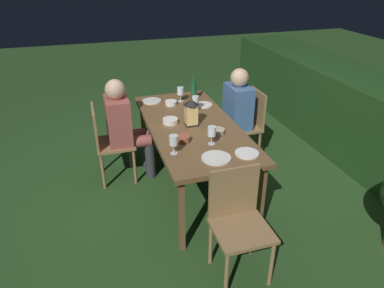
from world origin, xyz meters
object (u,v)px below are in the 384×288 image
(bowl_dip, at_px, (171,103))
(chair_side_right_a, at_px, (247,122))
(dining_table, at_px, (192,129))
(wine_glass_b, at_px, (196,101))
(person_in_blue, at_px, (232,112))
(ice_bucket, at_px, (307,76))
(wine_glass_d, at_px, (212,132))
(bowl_bread, at_px, (170,121))
(plate_b, at_px, (216,158))
(chair_head_far, at_px, (238,219))
(plate_a, at_px, (247,153))
(side_table, at_px, (304,97))
(lantern_centerpiece, at_px, (191,111))
(bowl_olives, at_px, (184,138))
(wine_glass_c, at_px, (174,141))
(green_bottle_on_table, at_px, (194,91))
(bowl_salad, at_px, (217,131))
(wine_glass_a, at_px, (180,92))
(plate_d, at_px, (203,105))
(plate_c, at_px, (152,101))
(person_in_rust, at_px, (125,125))

(bowl_dip, bearing_deg, chair_side_right_a, 80.38)
(dining_table, height_order, wine_glass_b, wine_glass_b)
(person_in_blue, bearing_deg, ice_bucket, 116.33)
(dining_table, distance_m, wine_glass_d, 0.49)
(person_in_blue, xyz_separation_m, bowl_bread, (0.34, -0.83, 0.14))
(person_in_blue, relative_size, plate_b, 4.63)
(chair_head_far, bearing_deg, plate_a, 150.56)
(person_in_blue, relative_size, side_table, 1.81)
(lantern_centerpiece, height_order, bowl_dip, lantern_centerpiece)
(lantern_centerpiece, bearing_deg, bowl_olives, -27.41)
(dining_table, distance_m, wine_glass_c, 0.65)
(green_bottle_on_table, relative_size, side_table, 0.46)
(chair_side_right_a, bearing_deg, bowl_salad, -42.74)
(chair_head_far, height_order, plate_b, chair_head_far)
(chair_side_right_a, height_order, green_bottle_on_table, green_bottle_on_table)
(bowl_olives, relative_size, bowl_dip, 0.93)
(wine_glass_a, xyz_separation_m, plate_d, (0.20, 0.21, -0.11))
(lantern_centerpiece, height_order, plate_b, lantern_centerpiece)
(wine_glass_a, bearing_deg, chair_side_right_a, 73.24)
(plate_d, distance_m, side_table, 1.95)
(plate_b, height_order, bowl_bread, bowl_bread)
(wine_glass_a, distance_m, plate_a, 1.40)
(plate_d, relative_size, bowl_salad, 1.47)
(plate_a, distance_m, plate_b, 0.28)
(plate_a, bearing_deg, bowl_bread, -150.03)
(wine_glass_b, xyz_separation_m, plate_c, (-0.42, -0.40, -0.11))
(person_in_blue, distance_m, plate_c, 0.95)
(chair_side_right_a, height_order, person_in_blue, person_in_blue)
(side_table, bearing_deg, chair_side_right_a, -60.21)
(lantern_centerpiece, distance_m, plate_c, 0.81)
(wine_glass_c, height_order, side_table, wine_glass_c)
(person_in_blue, distance_m, wine_glass_d, 1.09)
(bowl_olives, relative_size, bowl_salad, 0.89)
(plate_d, distance_m, bowl_bread, 0.60)
(plate_a, xyz_separation_m, plate_b, (-0.00, -0.28, 0.00))
(wine_glass_b, relative_size, plate_b, 0.68)
(bowl_olives, bearing_deg, ice_bucket, 123.37)
(plate_a, relative_size, ice_bucket, 0.60)
(person_in_blue, bearing_deg, bowl_salad, -32.96)
(ice_bucket, bearing_deg, bowl_bread, -65.08)
(wine_glass_a, relative_size, side_table, 0.27)
(wine_glass_a, relative_size, ice_bucket, 0.49)
(chair_side_right_a, bearing_deg, wine_glass_b, -81.25)
(wine_glass_a, distance_m, plate_d, 0.31)
(person_in_rust, xyz_separation_m, bowl_salad, (0.71, 0.79, 0.14))
(person_in_rust, relative_size, lantern_centerpiece, 4.34)
(person_in_blue, distance_m, bowl_bread, 0.91)
(plate_a, bearing_deg, wine_glass_d, -139.66)
(side_table, bearing_deg, bowl_salad, -53.20)
(chair_head_far, distance_m, wine_glass_c, 0.83)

